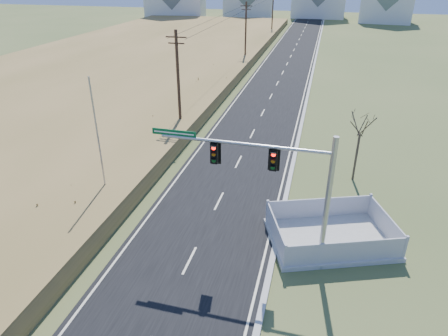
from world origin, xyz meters
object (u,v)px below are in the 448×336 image
fence_enclosure (330,237)px  open_sign (282,246)px  flagpole (101,156)px  traffic_signal_mast (288,186)px  bare_tree (362,123)px

fence_enclosure → open_sign: (-2.50, -1.51, 0.02)m
open_sign → fence_enclosure: bearing=60.8°
open_sign → flagpole: bearing=-161.6°
fence_enclosure → traffic_signal_mast: bearing=-157.5°
fence_enclosure → flagpole: flagpole is taller
fence_enclosure → open_sign: size_ratio=13.35×
traffic_signal_mast → flagpole: 12.06m
fence_enclosure → bare_tree: bare_tree is taller
traffic_signal_mast → flagpole: (-11.64, 2.97, -1.11)m
bare_tree → open_sign: bearing=-113.4°
open_sign → bare_tree: size_ratio=0.11×
traffic_signal_mast → open_sign: 4.12m
traffic_signal_mast → flagpole: size_ratio=1.09×
flagpole → bare_tree: bearing=24.3°
traffic_signal_mast → fence_enclosure: traffic_signal_mast is taller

